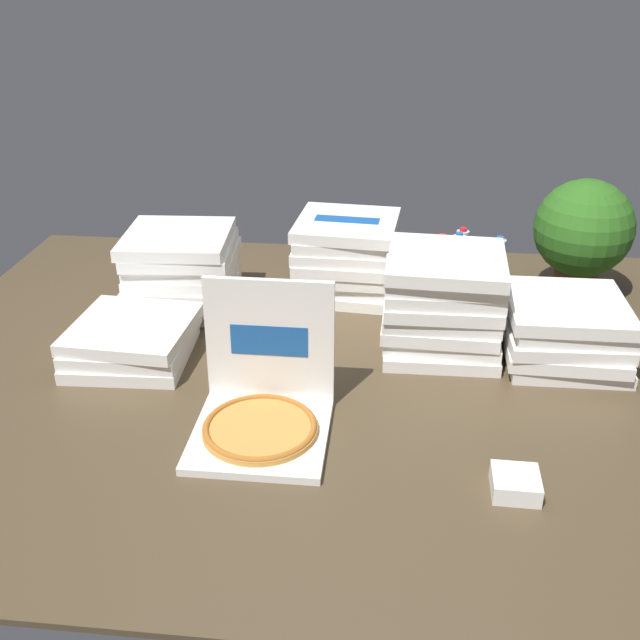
# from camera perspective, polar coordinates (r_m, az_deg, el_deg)

# --- Properties ---
(ground_plane) EXTENTS (3.20, 2.40, 0.02)m
(ground_plane) POSITION_cam_1_polar(r_m,az_deg,el_deg) (2.70, 0.93, -3.85)
(ground_plane) COLOR #4C3D28
(open_pizza_box) EXTENTS (0.42, 0.44, 0.45)m
(open_pizza_box) POSITION_cam_1_polar(r_m,az_deg,el_deg) (2.35, -4.40, -6.45)
(open_pizza_box) COLOR white
(open_pizza_box) RESTS_ON ground_plane
(pizza_stack_left_mid) EXTENTS (0.46, 0.46, 0.33)m
(pizza_stack_left_mid) POSITION_cam_1_polar(r_m,az_deg,el_deg) (3.22, 2.03, 4.94)
(pizza_stack_left_mid) COLOR white
(pizza_stack_left_mid) RESTS_ON ground_plane
(pizza_stack_right_mid) EXTENTS (0.46, 0.47, 0.33)m
(pizza_stack_right_mid) POSITION_cam_1_polar(r_m,az_deg,el_deg) (3.13, -10.56, 3.81)
(pizza_stack_right_mid) COLOR white
(pizza_stack_right_mid) RESTS_ON ground_plane
(pizza_stack_right_near) EXTENTS (0.45, 0.46, 0.38)m
(pizza_stack_right_near) POSITION_cam_1_polar(r_m,az_deg,el_deg) (2.79, 9.37, 1.45)
(pizza_stack_right_near) COLOR white
(pizza_stack_right_near) RESTS_ON ground_plane
(pizza_stack_center_far) EXTENTS (0.45, 0.45, 0.24)m
(pizza_stack_center_far) POSITION_cam_1_polar(r_m,az_deg,el_deg) (2.84, 18.30, -0.75)
(pizza_stack_center_far) COLOR white
(pizza_stack_center_far) RESTS_ON ground_plane
(pizza_stack_left_near) EXTENTS (0.45, 0.45, 0.14)m
(pizza_stack_left_near) POSITION_cam_1_polar(r_m,az_deg,el_deg) (2.82, -14.27, -1.53)
(pizza_stack_left_near) COLOR white
(pizza_stack_left_near) RESTS_ON ground_plane
(water_bottle_0) EXTENTS (0.06, 0.06, 0.24)m
(water_bottle_0) POSITION_cam_1_polar(r_m,az_deg,el_deg) (3.31, 11.73, 4.07)
(water_bottle_0) COLOR silver
(water_bottle_0) RESTS_ON ground_plane
(water_bottle_1) EXTENTS (0.06, 0.06, 0.24)m
(water_bottle_1) POSITION_cam_1_polar(r_m,az_deg,el_deg) (3.43, 10.80, 5.00)
(water_bottle_1) COLOR silver
(water_bottle_1) RESTS_ON ground_plane
(water_bottle_2) EXTENTS (0.06, 0.06, 0.24)m
(water_bottle_2) POSITION_cam_1_polar(r_m,az_deg,el_deg) (3.26, 12.54, 3.63)
(water_bottle_2) COLOR silver
(water_bottle_2) RESTS_ON ground_plane
(water_bottle_3) EXTENTS (0.06, 0.06, 0.24)m
(water_bottle_3) POSITION_cam_1_polar(r_m,az_deg,el_deg) (3.26, 10.43, 3.81)
(water_bottle_3) COLOR white
(water_bottle_3) RESTS_ON ground_plane
(water_bottle_4) EXTENTS (0.06, 0.06, 0.24)m
(water_bottle_4) POSITION_cam_1_polar(r_m,az_deg,el_deg) (3.34, 9.25, 4.50)
(water_bottle_4) COLOR silver
(water_bottle_4) RESTS_ON ground_plane
(water_bottle_5) EXTENTS (0.06, 0.06, 0.24)m
(water_bottle_5) POSITION_cam_1_polar(r_m,az_deg,el_deg) (3.37, 10.51, 4.60)
(water_bottle_5) COLOR white
(water_bottle_5) RESTS_ON ground_plane
(water_bottle_6) EXTENTS (0.06, 0.06, 0.24)m
(water_bottle_6) POSITION_cam_1_polar(r_m,az_deg,el_deg) (3.36, 13.48, 4.25)
(water_bottle_6) COLOR silver
(water_bottle_6) RESTS_ON ground_plane
(potted_plant) EXTENTS (0.41, 0.41, 0.52)m
(potted_plant) POSITION_cam_1_polar(r_m,az_deg,el_deg) (3.31, 19.59, 6.42)
(potted_plant) COLOR #513323
(potted_plant) RESTS_ON ground_plane
(napkin_pile) EXTENTS (0.14, 0.14, 0.06)m
(napkin_pile) POSITION_cam_1_polar(r_m,az_deg,el_deg) (2.19, 14.81, -12.09)
(napkin_pile) COLOR white
(napkin_pile) RESTS_ON ground_plane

